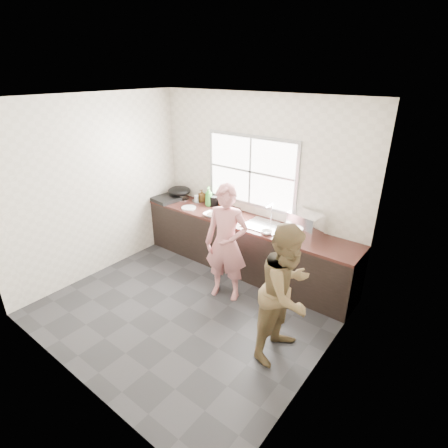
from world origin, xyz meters
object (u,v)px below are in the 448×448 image
Objects in this scene: burner at (166,199)px; bowl_held at (267,232)px; glass_jar at (196,199)px; dish_rack at (305,224)px; wok at (179,191)px; bottle_green at (209,196)px; pot_lid_left at (182,199)px; black_pot at (214,200)px; person_side at (287,292)px; plate_food at (189,208)px; bottle_brown_tall at (202,196)px; bowl_mince at (211,215)px; cutting_board at (229,210)px; pot_lid_right at (199,201)px; woman at (226,247)px; bottle_brown_short at (223,202)px; bowl_crabs at (286,235)px.

bowl_held is at bearing -2.00° from burner.
dish_rack is at bearing -2.16° from glass_jar.
dish_rack is (2.45, -0.03, 0.03)m from wok.
glass_jar is at bearing 175.84° from bottle_green.
black_pot is at bearing 12.03° from pot_lid_left.
person_side is 2.60m from bottle_green.
plate_food is 0.40m from bottle_brown_tall.
wok is (-2.01, 0.32, 0.10)m from bowl_held.
bowl_held is 1.81× the size of glass_jar.
plate_food is at bearing -32.33° from pot_lid_left.
bowl_mince is at bearing 179.07° from bowl_held.
cutting_board is 1.11× the size of bottle_green.
bowl_held is at bearing -14.10° from pot_lid_right.
bottle_green is (0.19, 0.30, 0.16)m from plate_food.
bottle_brown_tall is at bearing 126.14° from woman.
cutting_board is 1.54× the size of bowl_mince.
bottle_green is 0.33m from glass_jar.
bowl_mince is at bearing -75.63° from bottle_brown_short.
bottle_brown_short is 0.72× the size of pot_lid_right.
wok is (-0.89, -0.12, 0.05)m from bottle_brown_short.
bowl_crabs is 2.22m from pot_lid_left.
plate_food is 0.94× the size of pot_lid_left.
bowl_held is (0.31, 0.53, 0.12)m from woman.
woman is 4.65× the size of bottle_green.
cutting_board is (-0.63, 0.90, 0.11)m from woman.
wok is at bearing 162.99° from bowl_mince.
pot_lid_right is (0.37, 0.09, -0.13)m from wok.
bottle_green is (-2.21, 1.34, 0.23)m from person_side.
pot_lid_left is at bearing 147.67° from plate_food.
bowl_held is 0.49× the size of burner.
bottle_brown_tall is 2.03m from dish_rack.
bottle_brown_short reaches higher than bowl_crabs.
cutting_board is at bearing -18.80° from bottle_brown_short.
black_pot is (-1.01, 0.97, 0.17)m from woman.
cutting_board is 1.01m from bowl_held.
glass_jar is at bearing -112.47° from pot_lid_right.
burner is (-0.76, -0.28, -0.14)m from bottle_green.
glass_jar is 0.48× the size of pot_lid_right.
wok is at bearing -177.38° from bottle_green.
bottle_brown_tall is 1.16× the size of bottle_brown_short.
bottle_brown_short is 0.66× the size of pot_lid_left.
woman is 6.64× the size of pot_lid_right.
bottle_brown_tall is at bearing 15.55° from wok.
bowl_mince is at bearing -17.01° from wok.
bottle_green is 0.26m from bottle_brown_tall.
bowl_crabs is 0.89× the size of pot_lid_right.
bowl_held is (1.02, -0.02, 0.00)m from bowl_mince.
bottle_brown_tall is (-0.04, 0.39, 0.09)m from plate_food.
pot_lid_left is at bearing -167.97° from black_pot.
bottle_brown_short is at bearing 113.60° from woman.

